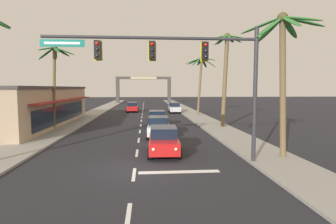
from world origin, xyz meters
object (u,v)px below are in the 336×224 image
traffic_signal_mast (187,64)px  sedan_lead_at_stop_bar (164,140)px  sedan_fifth_in_queue (157,118)px  town_gateway_arch (144,86)px  palm_left_second (55,67)px  palm_right_nearest (283,54)px  storefront_strip_left (26,106)px  sedan_third_in_queue (158,126)px  palm_right_second (226,65)px  palm_right_third (201,71)px  sedan_parked_nearest_kerb (174,108)px  sedan_oncoming_far (132,107)px

traffic_signal_mast → sedan_lead_at_stop_bar: (-1.03, 2.64, -4.52)m
sedan_fifth_in_queue → town_gateway_arch: bearing=92.2°
traffic_signal_mast → sedan_lead_at_stop_bar: 5.34m
palm_left_second → town_gateway_arch: (8.11, 47.55, -1.48)m
sedan_fifth_in_queue → palm_left_second: (-9.85, -1.85, 5.22)m
palm_right_nearest → storefront_strip_left: (-20.47, 15.46, -3.88)m
sedan_third_in_queue → traffic_signal_mast: bearing=-83.0°
sedan_third_in_queue → palm_right_second: (7.08, 4.59, 5.57)m
palm_right_second → palm_right_third: bearing=90.2°
sedan_parked_nearest_kerb → palm_right_third: bearing=-54.7°
sedan_fifth_in_queue → town_gateway_arch: (-1.74, 45.70, 3.74)m
sedan_lead_at_stop_bar → sedan_parked_nearest_kerb: (3.60, 28.11, 0.00)m
sedan_lead_at_stop_bar → palm_right_nearest: 8.58m
palm_left_second → palm_right_second: bearing=1.1°
palm_left_second → storefront_strip_left: palm_left_second is taller
sedan_lead_at_stop_bar → palm_left_second: 15.19m
sedan_fifth_in_queue → town_gateway_arch: size_ratio=0.30×
palm_right_second → palm_right_third: palm_right_second is taller
sedan_parked_nearest_kerb → storefront_strip_left: storefront_strip_left is taller
palm_right_second → town_gateway_arch: size_ratio=0.65×
sedan_oncoming_far → sedan_third_in_queue: bearing=-82.1°
sedan_parked_nearest_kerb → town_gateway_arch: bearing=100.0°
sedan_oncoming_far → sedan_lead_at_stop_bar: bearing=-83.6°
traffic_signal_mast → sedan_oncoming_far: bearing=97.7°
sedan_third_in_queue → town_gateway_arch: 51.98m
sedan_parked_nearest_kerb → palm_left_second: 22.83m
storefront_strip_left → palm_right_third: bearing=25.2°
palm_right_third → traffic_signal_mast: bearing=-102.9°
palm_right_second → palm_left_second: bearing=-178.9°
palm_left_second → sedan_parked_nearest_kerb: bearing=52.9°
sedan_fifth_in_queue → palm_right_third: bearing=58.0°
sedan_parked_nearest_kerb → storefront_strip_left: size_ratio=0.21×
palm_right_second → town_gateway_arch: palm_right_second is taller
sedan_lead_at_stop_bar → palm_right_third: palm_right_third is taller
palm_left_second → storefront_strip_left: bearing=142.7°
sedan_oncoming_far → town_gateway_arch: town_gateway_arch is taller
palm_left_second → traffic_signal_mast: bearing=-50.2°
traffic_signal_mast → sedan_parked_nearest_kerb: size_ratio=2.51×
traffic_signal_mast → palm_left_second: size_ratio=1.36×
traffic_signal_mast → palm_left_second: palm_left_second is taller
sedan_parked_nearest_kerb → sedan_oncoming_far: bearing=163.1°
sedan_oncoming_far → town_gateway_arch: (1.72, 27.69, 3.74)m
sedan_third_in_queue → palm_left_second: (-9.75, 4.26, 5.22)m
traffic_signal_mast → sedan_parked_nearest_kerb: 31.19m
sedan_lead_at_stop_bar → sedan_fifth_in_queue: 12.22m
sedan_oncoming_far → palm_right_nearest: bearing=-72.8°
traffic_signal_mast → sedan_third_in_queue: (-1.08, 8.75, -4.52)m
storefront_strip_left → sedan_fifth_in_queue: bearing=-5.2°
sedan_fifth_in_queue → palm_right_second: palm_right_second is taller
traffic_signal_mast → palm_right_third: (5.96, 25.97, 1.15)m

